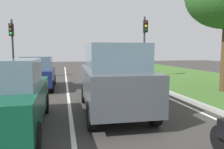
{
  "coord_description": "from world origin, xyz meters",
  "views": [
    {
      "loc": [
        -0.89,
        1.6,
        2.07
      ],
      "look_at": [
        0.85,
        9.29,
        1.2
      ],
      "focal_mm": 34.6,
      "sensor_mm": 36.0,
      "label": 1
    }
  ],
  "objects_px": {
    "car_hatchback_far": "(38,73)",
    "traffic_light_near_right": "(145,37)",
    "car_sedan_left_lane": "(7,96)",
    "traffic_light_overhead_left": "(12,39)",
    "car_suv_ahead": "(113,78)"
  },
  "relations": [
    {
      "from": "car_hatchback_far",
      "to": "traffic_light_near_right",
      "type": "bearing_deg",
      "value": 25.03
    },
    {
      "from": "car_sedan_left_lane",
      "to": "traffic_light_near_right",
      "type": "height_order",
      "value": "traffic_light_near_right"
    },
    {
      "from": "car_suv_ahead",
      "to": "car_sedan_left_lane",
      "type": "height_order",
      "value": "car_suv_ahead"
    },
    {
      "from": "car_hatchback_far",
      "to": "traffic_light_overhead_left",
      "type": "xyz_separation_m",
      "value": [
        -2.32,
        5.21,
        2.04
      ]
    },
    {
      "from": "car_suv_ahead",
      "to": "car_sedan_left_lane",
      "type": "xyz_separation_m",
      "value": [
        -3.04,
        -1.08,
        -0.25
      ]
    },
    {
      "from": "car_suv_ahead",
      "to": "car_sedan_left_lane",
      "type": "distance_m",
      "value": 3.23
    },
    {
      "from": "car_hatchback_far",
      "to": "traffic_light_overhead_left",
      "type": "bearing_deg",
      "value": 113.79
    },
    {
      "from": "car_sedan_left_lane",
      "to": "traffic_light_overhead_left",
      "type": "height_order",
      "value": "traffic_light_overhead_left"
    },
    {
      "from": "car_hatchback_far",
      "to": "traffic_light_near_right",
      "type": "xyz_separation_m",
      "value": [
        7.48,
        3.53,
        2.24
      ]
    },
    {
      "from": "car_suv_ahead",
      "to": "traffic_light_overhead_left",
      "type": "xyz_separation_m",
      "value": [
        -5.28,
        10.45,
        1.76
      ]
    },
    {
      "from": "traffic_light_near_right",
      "to": "traffic_light_overhead_left",
      "type": "bearing_deg",
      "value": 170.26
    },
    {
      "from": "traffic_light_overhead_left",
      "to": "car_sedan_left_lane",
      "type": "bearing_deg",
      "value": -79.02
    },
    {
      "from": "car_suv_ahead",
      "to": "car_hatchback_far",
      "type": "distance_m",
      "value": 6.03
    },
    {
      "from": "car_suv_ahead",
      "to": "traffic_light_overhead_left",
      "type": "distance_m",
      "value": 11.84
    },
    {
      "from": "car_sedan_left_lane",
      "to": "traffic_light_near_right",
      "type": "xyz_separation_m",
      "value": [
        7.56,
        9.85,
        2.21
      ]
    }
  ]
}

